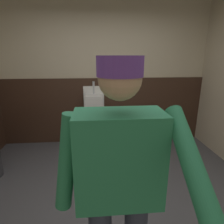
% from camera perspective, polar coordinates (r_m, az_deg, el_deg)
% --- Properties ---
extents(ground_plane, '(4.60, 4.40, 0.04)m').
position_cam_1_polar(ground_plane, '(2.49, -0.28, -27.20)').
color(ground_plane, '#4C4C51').
extents(wall_back, '(4.60, 0.12, 2.78)m').
position_cam_1_polar(wall_back, '(3.77, -2.80, 11.67)').
color(wall_back, beige).
rests_on(wall_back, ground_plane).
extents(wainscot_band_back, '(4.00, 0.03, 1.30)m').
position_cam_1_polar(wainscot_band_back, '(3.83, -2.61, 0.47)').
color(wainscot_band_back, '#382319').
rests_on(wainscot_band_back, ground_plane).
extents(urinal_solo, '(0.40, 0.34, 1.24)m').
position_cam_1_polar(urinal_solo, '(3.66, -5.43, 1.72)').
color(urinal_solo, white).
rests_on(urinal_solo, ground_plane).
extents(person, '(0.69, 0.60, 1.70)m').
position_cam_1_polar(person, '(1.14, 2.08, -20.68)').
color(person, '#2D3342').
rests_on(person, ground_plane).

